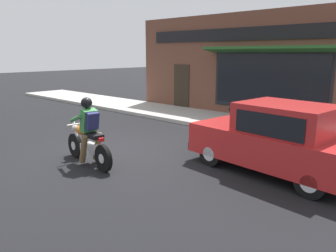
# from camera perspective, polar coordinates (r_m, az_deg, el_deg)

# --- Properties ---
(ground_plane) EXTENTS (80.00, 80.00, 0.00)m
(ground_plane) POSITION_cam_1_polar(r_m,az_deg,el_deg) (8.88, -9.76, -4.72)
(ground_plane) COLOR black
(sidewalk_curb) EXTENTS (2.60, 22.00, 0.14)m
(sidewalk_curb) POSITION_cam_1_polar(r_m,az_deg,el_deg) (14.55, -0.44, 2.51)
(sidewalk_curb) COLOR #ADAAA3
(sidewalk_curb) RESTS_ON ground
(storefront_building) EXTENTS (1.25, 10.67, 4.20)m
(storefront_building) POSITION_cam_1_polar(r_m,az_deg,el_deg) (13.89, 12.69, 10.19)
(storefront_building) COLOR brown
(storefront_building) RESTS_ON ground
(motorcycle_with_rider) EXTENTS (0.62, 2.02, 1.62)m
(motorcycle_with_rider) POSITION_cam_1_polar(r_m,az_deg,el_deg) (7.98, -13.75, -1.83)
(motorcycle_with_rider) COLOR black
(motorcycle_with_rider) RESTS_ON ground
(car_hatchback) EXTENTS (2.02, 3.93, 1.57)m
(car_hatchback) POSITION_cam_1_polar(r_m,az_deg,el_deg) (7.56, 18.51, -2.23)
(car_hatchback) COLOR black
(car_hatchback) RESTS_ON ground
(traffic_cone) EXTENTS (0.36, 0.36, 0.60)m
(traffic_cone) POSITION_cam_1_polar(r_m,az_deg,el_deg) (11.76, 16.65, 1.35)
(traffic_cone) COLOR black
(traffic_cone) RESTS_ON sidewalk_curb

